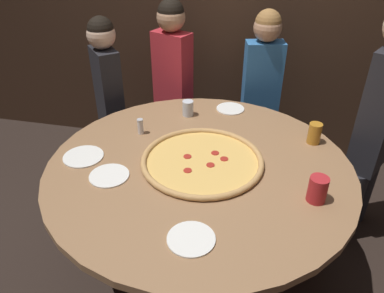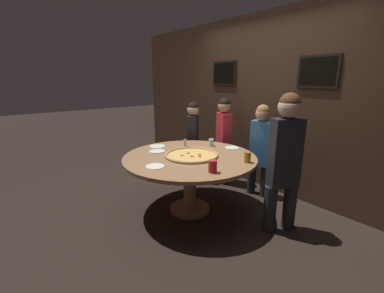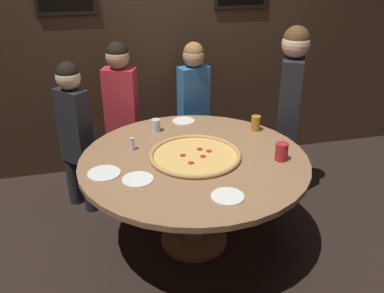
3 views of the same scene
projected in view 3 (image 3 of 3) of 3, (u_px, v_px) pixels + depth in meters
ground_plane at (194, 241)px, 3.38m from camera, size 24.00×24.00×0.00m
back_wall at (158, 38)px, 4.05m from camera, size 6.40×0.08×2.60m
dining_table at (194, 173)px, 3.11m from camera, size 1.64×1.64×0.74m
giant_pizza at (195, 155)px, 3.07m from camera, size 0.66×0.66×0.03m
drink_cup_beside_pizza at (256, 123)px, 3.47m from camera, size 0.08×0.08×0.12m
drink_cup_near_left at (282, 152)px, 3.01m from camera, size 0.09×0.09×0.13m
drink_cup_by_shaker at (156, 125)px, 3.46m from camera, size 0.07×0.07×0.10m
white_plate_left_side at (104, 173)px, 2.86m from camera, size 0.22×0.22×0.01m
white_plate_right_side at (228, 196)px, 2.60m from camera, size 0.20×0.20×0.01m
white_plate_beside_cup at (184, 121)px, 3.67m from camera, size 0.19×0.19×0.01m
white_plate_far_back at (138, 179)px, 2.78m from camera, size 0.21×0.21×0.01m
condiment_shaker at (132, 144)px, 3.16m from camera, size 0.04×0.04×0.10m
diner_side_left at (193, 103)px, 4.04m from camera, size 0.35×0.21×1.33m
diner_far_left at (121, 108)px, 3.84m from camera, size 0.36×0.25×1.38m
diner_side_right at (289, 105)px, 3.66m from camera, size 0.30×0.40×1.54m
diner_centre_back at (75, 129)px, 3.51m from camera, size 0.30×0.32×1.30m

